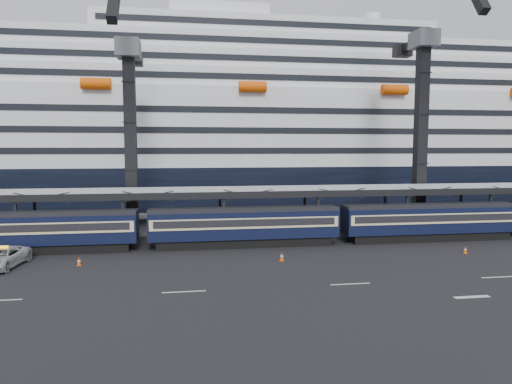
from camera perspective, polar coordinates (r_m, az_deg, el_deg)
ground at (r=38.91m, az=12.42°, el=-9.35°), size 260.00×260.00×0.00m
lane_markings at (r=38.27m, az=27.00°, el=-10.07°), size 111.00×4.27×0.02m
train at (r=46.60m, az=2.66°, el=-3.99°), size 133.05×3.00×4.05m
canopy at (r=51.14m, az=6.91°, el=0.27°), size 130.00×6.25×5.53m
cruise_ship at (r=82.06m, az=0.20°, el=7.24°), size 214.09×28.84×34.00m
crane_dark_near at (r=54.06m, az=-15.48°, el=7.48°), size 4.50×17.75×35.08m
crane_dark_mid at (r=60.05m, az=20.14°, el=8.49°), size 4.50×18.24×39.64m
pickup_truck at (r=43.59m, az=-29.26°, el=-7.20°), size 3.44×6.26×1.66m
traffic_cone_c at (r=41.71m, az=-21.25°, el=-8.09°), size 0.36×0.36×0.72m
traffic_cone_d at (r=40.56m, az=3.23°, el=-8.05°), size 0.39×0.39×0.79m
traffic_cone_e at (r=47.56m, az=24.70°, el=-6.58°), size 0.34×0.34×0.69m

